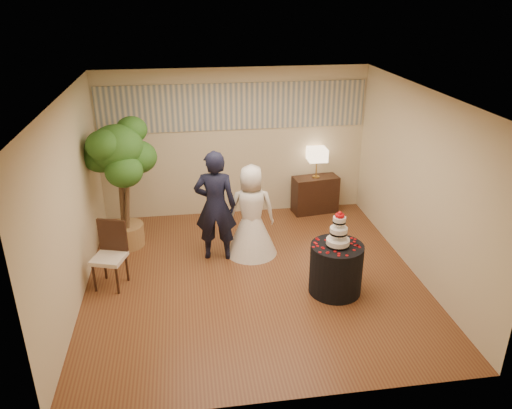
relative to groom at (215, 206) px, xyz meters
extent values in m
cube|color=brown|center=(0.50, -0.74, -0.91)|extent=(5.00, 5.00, 0.00)
cube|color=white|center=(0.50, -0.74, 1.89)|extent=(5.00, 5.00, 0.00)
cube|color=beige|center=(0.50, 1.76, 0.49)|extent=(5.00, 0.06, 2.80)
cube|color=beige|center=(0.50, -3.24, 0.49)|extent=(5.00, 0.06, 2.80)
cube|color=beige|center=(-2.00, -0.74, 0.49)|extent=(0.06, 5.00, 2.80)
cube|color=beige|center=(3.00, -0.74, 0.49)|extent=(0.06, 5.00, 2.80)
cube|color=#A3A494|center=(0.50, 1.74, 1.19)|extent=(4.90, 0.02, 0.85)
imported|color=black|center=(0.00, 0.00, 0.00)|extent=(0.73, 0.54, 1.83)
imported|color=white|center=(0.58, 0.06, -0.15)|extent=(0.93, 0.93, 1.54)
cylinder|color=black|center=(1.62, -1.27, -0.54)|extent=(0.91, 0.91, 0.75)
cube|color=black|center=(2.05, 1.54, -0.55)|extent=(0.91, 0.50, 0.72)
camera|label=1|loc=(-0.43, -7.23, 3.18)|focal=35.00mm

